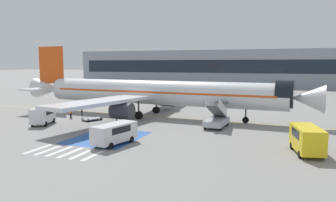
# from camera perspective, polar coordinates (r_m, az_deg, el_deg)

# --- Properties ---
(ground_plane) EXTENTS (600.00, 600.00, 0.00)m
(ground_plane) POSITION_cam_1_polar(r_m,az_deg,el_deg) (48.86, -1.94, -2.68)
(ground_plane) COLOR gray
(apron_leadline_yellow) EXTENTS (80.32, 5.03, 0.01)m
(apron_leadline_yellow) POSITION_cam_1_polar(r_m,az_deg,el_deg) (48.37, -1.71, -2.77)
(apron_leadline_yellow) COLOR gold
(apron_leadline_yellow) RESTS_ON ground_plane
(apron_stand_patch_blue) EXTENTS (6.85, 8.45, 0.01)m
(apron_stand_patch_blue) POSITION_cam_1_polar(r_m,az_deg,el_deg) (35.61, -10.51, -6.27)
(apron_stand_patch_blue) COLOR #2856A8
(apron_stand_patch_blue) RESTS_ON ground_plane
(apron_walkway_bar_0) EXTENTS (0.44, 3.60, 0.01)m
(apron_walkway_bar_0) POSITION_cam_1_polar(r_m,az_deg,el_deg) (32.81, -21.66, -7.74)
(apron_walkway_bar_0) COLOR silver
(apron_walkway_bar_0) RESTS_ON ground_plane
(apron_walkway_bar_1) EXTENTS (0.44, 3.60, 0.01)m
(apron_walkway_bar_1) POSITION_cam_1_polar(r_m,az_deg,el_deg) (32.04, -20.05, -8.02)
(apron_walkway_bar_1) COLOR silver
(apron_walkway_bar_1) RESTS_ON ground_plane
(apron_walkway_bar_2) EXTENTS (0.44, 3.60, 0.01)m
(apron_walkway_bar_2) POSITION_cam_1_polar(r_m,az_deg,el_deg) (31.29, -18.36, -8.30)
(apron_walkway_bar_2) COLOR silver
(apron_walkway_bar_2) RESTS_ON ground_plane
(apron_walkway_bar_3) EXTENTS (0.44, 3.60, 0.01)m
(apron_walkway_bar_3) POSITION_cam_1_polar(r_m,az_deg,el_deg) (30.57, -16.58, -8.58)
(apron_walkway_bar_3) COLOR silver
(apron_walkway_bar_3) RESTS_ON ground_plane
(apron_walkway_bar_4) EXTENTS (0.44, 3.60, 0.01)m
(apron_walkway_bar_4) POSITION_cam_1_polar(r_m,az_deg,el_deg) (29.89, -14.71, -8.87)
(apron_walkway_bar_4) COLOR silver
(apron_walkway_bar_4) RESTS_ON ground_plane
(apron_walkway_bar_5) EXTENTS (0.44, 3.60, 0.01)m
(apron_walkway_bar_5) POSITION_cam_1_polar(r_m,az_deg,el_deg) (29.23, -12.76, -9.17)
(apron_walkway_bar_5) COLOR silver
(apron_walkway_bar_5) RESTS_ON ground_plane
(airliner) EXTENTS (45.80, 34.76, 10.67)m
(airliner) POSITION_cam_1_polar(r_m,az_deg,el_deg) (48.22, -2.47, 1.46)
(airliner) COLOR silver
(airliner) RESTS_ON ground_plane
(boarding_stairs_forward) EXTENTS (2.48, 5.34, 3.75)m
(boarding_stairs_forward) POSITION_cam_1_polar(r_m,az_deg,el_deg) (40.75, 8.48, -3.24)
(boarding_stairs_forward) COLOR #ADB2BA
(boarding_stairs_forward) RESTS_ON ground_plane
(fuel_tanker) EXTENTS (3.58, 9.35, 3.50)m
(fuel_tanker) POSITION_cam_1_polar(r_m,az_deg,el_deg) (68.70, 0.88, 1.49)
(fuel_tanker) COLOR #38383D
(fuel_tanker) RESTS_ON ground_plane
(service_van_0) EXTENTS (2.92, 5.01, 2.39)m
(service_van_0) POSITION_cam_1_polar(r_m,az_deg,el_deg) (31.01, 23.04, -5.94)
(service_van_0) COLOR yellow
(service_van_0) RESTS_ON ground_plane
(service_van_1) EXTENTS (3.11, 4.66, 2.20)m
(service_van_1) POSITION_cam_1_polar(r_m,az_deg,el_deg) (45.16, -20.96, -2.20)
(service_van_1) COLOR silver
(service_van_1) RESTS_ON ground_plane
(service_van_2) EXTENTS (2.85, 5.15, 2.04)m
(service_van_2) POSITION_cam_1_polar(r_m,az_deg,el_deg) (32.23, -9.31, -5.38)
(service_van_2) COLOR silver
(service_van_2) RESTS_ON ground_plane
(baggage_cart) EXTENTS (2.36, 2.97, 0.87)m
(baggage_cart) POSITION_cam_1_polar(r_m,az_deg,el_deg) (46.44, -13.09, -3.01)
(baggage_cart) COLOR gray
(baggage_cart) RESTS_ON ground_plane
(ground_crew_0) EXTENTS (0.49, 0.41, 1.63)m
(ground_crew_0) POSITION_cam_1_polar(r_m,az_deg,el_deg) (51.39, -14.79, -1.38)
(ground_crew_0) COLOR #2D2D33
(ground_crew_0) RESTS_ON ground_plane
(ground_crew_1) EXTENTS (0.28, 0.46, 1.59)m
(ground_crew_1) POSITION_cam_1_polar(r_m,az_deg,el_deg) (49.07, -16.59, -1.84)
(ground_crew_1) COLOR #191E38
(ground_crew_1) RESTS_ON ground_plane
(ground_crew_2) EXTENTS (0.42, 0.49, 1.75)m
(ground_crew_2) POSITION_cam_1_polar(r_m,az_deg,el_deg) (45.31, -8.95, -2.19)
(ground_crew_2) COLOR #2D2D33
(ground_crew_2) RESTS_ON ground_plane
(terminal_building) EXTENTS (137.69, 12.10, 12.42)m
(terminal_building) POSITION_cam_1_polar(r_m,az_deg,el_deg) (115.51, 16.87, 5.48)
(terminal_building) COLOR #89939E
(terminal_building) RESTS_ON ground_plane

